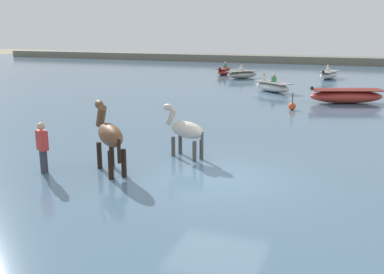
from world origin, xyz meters
TOP-DOWN VIEW (x-y plane):
  - ground_plane at (0.00, 0.00)m, footprint 120.00×120.00m
  - water_surface at (0.00, 10.00)m, footprint 90.00×90.00m
  - horse_lead_pinto at (-1.47, 1.51)m, footprint 1.62×0.93m
  - horse_trailing_bay at (-2.90, -0.48)m, footprint 1.64×1.56m
  - boat_far_inshore at (-4.88, 23.03)m, footprint 2.46×2.48m
  - boat_near_starboard at (-1.44, 16.52)m, footprint 2.82×2.64m
  - boat_near_port at (2.88, 13.61)m, footprint 3.93×2.34m
  - boat_mid_outer at (1.40, 24.98)m, footprint 1.65×2.87m
  - boat_distant_east at (-7.02, 25.52)m, footprint 0.87×2.63m
  - person_onlooker_left at (-4.54, -1.16)m, footprint 0.38×0.32m
  - channel_buoy at (0.52, 10.60)m, footprint 0.35×0.35m
  - far_shoreline at (0.00, 39.56)m, footprint 80.00×2.40m

SIDE VIEW (x-z plane):
  - ground_plane at x=0.00m, z-range 0.00..0.00m
  - water_surface at x=0.00m, z-range 0.00..0.25m
  - channel_buoy at x=0.52m, z-range 0.03..0.84m
  - far_shoreline at x=0.00m, z-range 0.00..1.02m
  - boat_distant_east at x=-7.02m, z-range 0.03..1.01m
  - boat_far_inshore at x=-4.88m, z-range 0.02..1.06m
  - boat_mid_outer at x=1.40m, z-range 0.02..1.07m
  - boat_near_starboard at x=-1.44m, z-range 0.02..1.09m
  - boat_near_port at x=2.88m, z-range 0.18..1.02m
  - person_onlooker_left at x=-4.54m, z-range 0.05..1.68m
  - horse_lead_pinto at x=-1.47m, z-range 0.16..1.96m
  - horse_trailing_bay at x=-2.90m, z-range 0.19..2.29m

